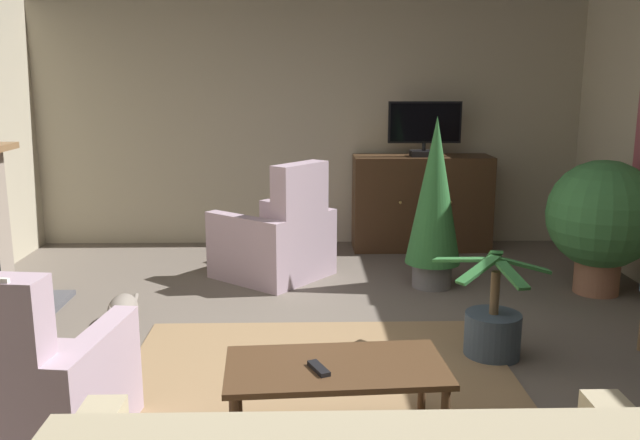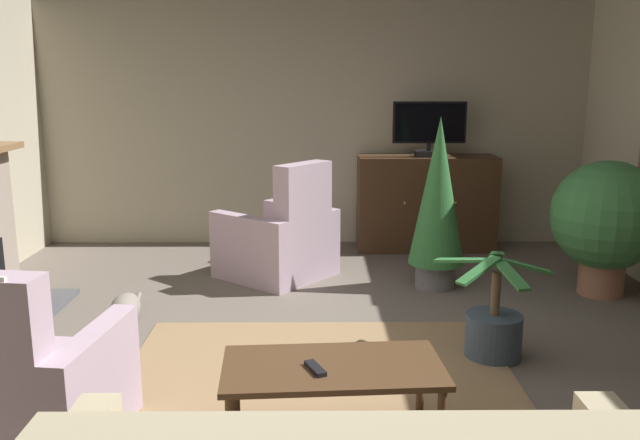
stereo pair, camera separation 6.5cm
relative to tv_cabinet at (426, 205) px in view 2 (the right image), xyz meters
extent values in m
cube|color=#665B51|center=(-1.18, -3.06, -0.50)|extent=(6.47, 7.32, 0.04)
cube|color=#B2A88E|center=(-1.18, 0.35, 0.82)|extent=(6.47, 0.10, 2.60)
cube|color=#8E704C|center=(-1.16, -3.03, -0.47)|extent=(2.41, 1.61, 0.01)
cube|color=#4C4C51|center=(-3.44, -2.19, -0.46)|extent=(0.50, 1.41, 0.04)
cube|color=black|center=(0.00, 0.00, -0.45)|extent=(1.38, 0.41, 0.06)
cube|color=#422B19|center=(0.00, 0.00, 0.02)|extent=(1.44, 0.47, 1.00)
sphere|color=tan|center=(-0.26, -0.25, 0.07)|extent=(0.03, 0.03, 0.03)
sphere|color=tan|center=(0.26, -0.25, 0.07)|extent=(0.03, 0.03, 0.03)
cube|color=black|center=(0.00, -0.05, 0.55)|extent=(0.27, 0.20, 0.06)
cylinder|color=black|center=(0.00, -0.05, 0.62)|extent=(0.04, 0.04, 0.08)
cube|color=black|center=(0.00, -0.05, 0.87)|extent=(0.75, 0.05, 0.43)
cube|color=black|center=(0.00, -0.08, 0.87)|extent=(0.71, 0.01, 0.39)
cube|color=#4C331E|center=(-1.09, -3.85, -0.08)|extent=(1.13, 0.62, 0.03)
cylinder|color=#4C331E|center=(-0.61, -3.60, -0.29)|extent=(0.04, 0.04, 0.38)
cylinder|color=#4C331E|center=(-1.60, -3.66, -0.29)|extent=(0.04, 0.04, 0.38)
cylinder|color=#4C331E|center=(-0.58, -4.05, -0.29)|extent=(0.04, 0.04, 0.38)
cylinder|color=#4C331E|center=(-1.57, -4.11, -0.29)|extent=(0.04, 0.04, 0.38)
cube|color=black|center=(-1.18, -3.92, -0.05)|extent=(0.11, 0.18, 0.02)
cube|color=#AD93A3|center=(-2.60, -3.86, -0.28)|extent=(0.67, 0.87, 0.40)
cube|color=#AD93A3|center=(-2.25, -3.90, -0.18)|extent=(0.23, 0.81, 0.60)
cube|color=#AD93A3|center=(-1.54, -0.97, -0.27)|extent=(1.03, 1.00, 0.42)
cube|color=#AD93A3|center=(-1.28, -1.19, 0.27)|extent=(0.51, 0.57, 0.66)
cube|color=#AD93A3|center=(-1.77, -1.25, -0.17)|extent=(0.75, 0.65, 0.62)
cube|color=#AD93A3|center=(-1.32, -0.69, -0.17)|extent=(0.75, 0.65, 0.62)
cylinder|color=#3D4C5B|center=(-0.01, -2.83, -0.33)|extent=(0.37, 0.37, 0.29)
cylinder|color=brown|center=(-0.01, -2.83, -0.04)|extent=(0.06, 0.06, 0.29)
cube|color=#2D6B33|center=(0.17, -2.83, 0.14)|extent=(0.35, 0.09, 0.11)
cube|color=#2D6B33|center=(0.03, -2.62, 0.14)|extent=(0.15, 0.42, 0.19)
cube|color=#2D6B33|center=(-0.18, -2.69, 0.14)|extent=(0.39, 0.35, 0.10)
cube|color=#2D6B33|center=(-0.15, -2.93, 0.14)|extent=(0.32, 0.25, 0.14)
cube|color=#2D6B33|center=(0.03, -3.02, 0.14)|extent=(0.15, 0.38, 0.10)
cylinder|color=slate|center=(-0.13, -1.33, -0.37)|extent=(0.34, 0.34, 0.22)
cone|color=#2D6B33|center=(-0.13, -1.33, 0.38)|extent=(0.48, 0.48, 1.27)
cylinder|color=#99664C|center=(1.25, -1.54, -0.34)|extent=(0.37, 0.37, 0.28)
sphere|color=#3D7F42|center=(1.25, -1.54, 0.21)|extent=(0.91, 0.91, 0.91)
ellipsoid|color=gray|center=(-2.60, -2.19, -0.37)|extent=(0.26, 0.43, 0.22)
sphere|color=gray|center=(-2.57, -2.45, -0.34)|extent=(0.16, 0.16, 0.16)
cone|color=gray|center=(-2.53, -2.44, -0.26)|extent=(0.04, 0.04, 0.04)
cone|color=gray|center=(-2.62, -2.45, -0.26)|extent=(0.04, 0.04, 0.04)
cylinder|color=gray|center=(-2.59, -1.88, -0.41)|extent=(0.06, 0.23, 0.08)
camera|label=1|loc=(-1.24, -6.92, 1.33)|focal=37.34mm
camera|label=2|loc=(-1.18, -6.92, 1.33)|focal=37.34mm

